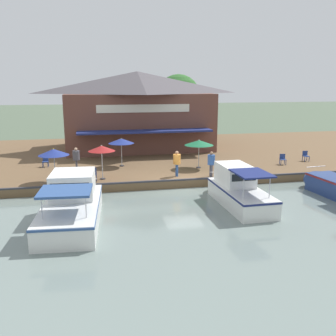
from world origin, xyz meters
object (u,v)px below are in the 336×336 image
(patio_umbrella_back_row, at_px, (199,143))
(cafe_chair_facing_river, at_px, (93,173))
(patio_umbrella_by_entrance, at_px, (121,141))
(motorboat_mid_row, at_px, (236,189))
(cafe_chair_mid_patio, at_px, (306,155))
(person_mid_patio, at_px, (211,161))
(cafe_chair_far_corner_seat, at_px, (45,161))
(patio_umbrella_mid_patio_right, at_px, (54,152))
(tree_behind_restaurant, at_px, (177,98))
(cafe_chair_back_row_seat, at_px, (283,159))
(motorboat_far_downstream, at_px, (73,203))
(waterfront_restaurant, at_px, (138,110))
(person_at_quay_edge, at_px, (177,160))
(patio_umbrella_mid_patio_left, at_px, (102,149))
(person_near_entrance, at_px, (76,156))

(patio_umbrella_back_row, height_order, cafe_chair_facing_river, patio_umbrella_back_row)
(patio_umbrella_by_entrance, xyz_separation_m, motorboat_mid_row, (9.04, 5.99, -1.71))
(cafe_chair_mid_patio, bearing_deg, person_mid_patio, -69.23)
(patio_umbrella_back_row, distance_m, cafe_chair_far_corner_seat, 12.12)
(patio_umbrella_mid_patio_right, relative_size, cafe_chair_mid_patio, 2.68)
(patio_umbrella_by_entrance, bearing_deg, tree_behind_restaurant, 150.37)
(cafe_chair_back_row_seat, xyz_separation_m, motorboat_far_downstream, (7.81, -16.18, -0.16))
(patio_umbrella_back_row, bearing_deg, waterfront_restaurant, -161.94)
(tree_behind_restaurant, bearing_deg, motorboat_mid_row, -4.14)
(person_mid_patio, relative_size, tree_behind_restaurant, 0.24)
(waterfront_restaurant, height_order, person_at_quay_edge, waterfront_restaurant)
(patio_umbrella_by_entrance, height_order, patio_umbrella_mid_patio_left, patio_umbrella_mid_patio_left)
(cafe_chair_facing_river, height_order, tree_behind_restaurant, tree_behind_restaurant)
(patio_umbrella_mid_patio_left, relative_size, motorboat_mid_row, 0.36)
(patio_umbrella_mid_patio_left, bearing_deg, person_near_entrance, -146.48)
(patio_umbrella_by_entrance, bearing_deg, patio_umbrella_mid_patio_right, -49.60)
(person_at_quay_edge, bearing_deg, motorboat_mid_row, 26.70)
(waterfront_restaurant, bearing_deg, cafe_chair_facing_river, -20.44)
(cafe_chair_far_corner_seat, height_order, person_near_entrance, person_near_entrance)
(patio_umbrella_back_row, xyz_separation_m, patio_umbrella_mid_patio_right, (2.19, -10.54, 0.04))
(patio_umbrella_by_entrance, relative_size, patio_umbrella_mid_patio_left, 0.95)
(patio_umbrella_by_entrance, bearing_deg, patio_umbrella_mid_patio_left, -22.83)
(patio_umbrella_back_row, relative_size, person_at_quay_edge, 1.23)
(waterfront_restaurant, xyz_separation_m, cafe_chair_far_corner_seat, (7.49, -8.32, -3.38))
(cafe_chair_mid_patio, xyz_separation_m, person_mid_patio, (3.63, -9.56, 0.67))
(motorboat_mid_row, xyz_separation_m, tree_behind_restaurant, (-22.43, 1.62, 4.47))
(patio_umbrella_mid_patio_left, bearing_deg, waterfront_restaurant, 161.84)
(person_at_quay_edge, distance_m, tree_behind_restaurant, 18.35)
(cafe_chair_facing_river, xyz_separation_m, person_at_quay_edge, (0.03, 5.79, 0.68))
(person_mid_patio, relative_size, motorboat_mid_row, 0.27)
(cafe_chair_mid_patio, distance_m, motorboat_far_downstream, 20.70)
(cafe_chair_far_corner_seat, bearing_deg, person_at_quay_edge, 61.50)
(motorboat_far_downstream, bearing_deg, cafe_chair_far_corner_seat, -166.94)
(patio_umbrella_by_entrance, height_order, cafe_chair_facing_river, patio_umbrella_by_entrance)
(patio_umbrella_mid_patio_left, height_order, cafe_chair_facing_river, patio_umbrella_mid_patio_left)
(person_at_quay_edge, xyz_separation_m, motorboat_far_downstream, (5.73, -6.91, -0.84))
(person_near_entrance, xyz_separation_m, motorboat_far_downstream, (8.68, 0.06, -0.83))
(cafe_chair_facing_river, distance_m, person_near_entrance, 3.22)
(patio_umbrella_mid_patio_right, bearing_deg, person_at_quay_edge, 89.44)
(cafe_chair_far_corner_seat, height_order, motorboat_mid_row, motorboat_mid_row)
(patio_umbrella_mid_patio_right, bearing_deg, patio_umbrella_mid_patio_left, 92.57)
(patio_umbrella_mid_patio_left, bearing_deg, cafe_chair_back_row_seat, 97.35)
(person_at_quay_edge, bearing_deg, patio_umbrella_back_row, 135.06)
(patio_umbrella_by_entrance, distance_m, person_at_quay_edge, 5.49)
(patio_umbrella_by_entrance, height_order, tree_behind_restaurant, tree_behind_restaurant)
(cafe_chair_facing_river, bearing_deg, cafe_chair_mid_patio, 99.49)
(motorboat_far_downstream, bearing_deg, cafe_chair_back_row_seat, 115.77)
(cafe_chair_facing_river, xyz_separation_m, cafe_chair_mid_patio, (-2.95, 17.67, 0.00))
(patio_umbrella_by_entrance, bearing_deg, motorboat_mid_row, 33.53)
(motorboat_far_downstream, bearing_deg, patio_umbrella_by_entrance, 161.05)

